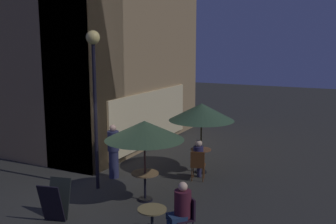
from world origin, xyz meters
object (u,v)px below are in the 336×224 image
(patron_seated_0, at_px, (198,157))
(patron_standing_2, at_px, (113,151))
(street_lamp_near_corner, at_px, (94,72))
(cafe_table_2, at_px, (152,221))
(patio_umbrella_0, at_px, (144,131))
(cafe_table_0, at_px, (145,180))
(cafe_table_1, at_px, (201,156))
(patio_umbrella_1, at_px, (202,112))
(cafe_chair_0, at_px, (198,163))
(patron_seated_1, at_px, (181,207))
(menu_sandwich_board, at_px, (55,201))
(cafe_chair_1, at_px, (187,214))

(patron_seated_0, bearing_deg, patron_standing_2, 97.67)
(street_lamp_near_corner, height_order, patron_standing_2, street_lamp_near_corner)
(cafe_table_2, height_order, patio_umbrella_0, patio_umbrella_0)
(street_lamp_near_corner, distance_m, cafe_table_0, 3.28)
(cafe_table_1, height_order, patron_standing_2, patron_standing_2)
(patio_umbrella_1, xyz_separation_m, cafe_chair_0, (-0.79, -0.22, -1.44))
(cafe_table_2, bearing_deg, cafe_table_0, 33.76)
(street_lamp_near_corner, xyz_separation_m, patron_seated_1, (-1.58, -3.40, -2.66))
(cafe_table_0, xyz_separation_m, cafe_chair_0, (2.01, -0.70, 0.00))
(patron_seated_0, bearing_deg, menu_sandwich_board, 139.08)
(patio_umbrella_1, distance_m, patron_standing_2, 3.04)
(cafe_table_2, bearing_deg, patron_seated_1, -41.35)
(cafe_chair_0, relative_size, patron_standing_2, 0.56)
(patio_umbrella_0, relative_size, patron_seated_1, 1.71)
(street_lamp_near_corner, bearing_deg, patio_umbrella_0, -94.65)
(patron_seated_1, bearing_deg, cafe_chair_0, -122.07)
(cafe_table_0, height_order, cafe_chair_0, cafe_chair_0)
(street_lamp_near_corner, bearing_deg, patron_seated_0, -49.08)
(menu_sandwich_board, height_order, patio_umbrella_0, patio_umbrella_0)
(cafe_table_2, relative_size, cafe_chair_1, 0.87)
(menu_sandwich_board, height_order, patio_umbrella_1, patio_umbrella_1)
(patron_standing_2, bearing_deg, cafe_table_2, 133.71)
(menu_sandwich_board, distance_m, patron_seated_0, 4.59)
(patio_umbrella_0, bearing_deg, patron_seated_0, -16.91)
(cafe_table_2, xyz_separation_m, patio_umbrella_0, (1.94, 1.29, 1.40))
(cafe_table_0, bearing_deg, patio_umbrella_0, -86.42)
(patron_standing_2, bearing_deg, street_lamp_near_corner, 94.48)
(cafe_table_0, relative_size, cafe_chair_0, 0.81)
(patio_umbrella_1, xyz_separation_m, patron_seated_1, (-4.25, -1.25, -1.28))
(patron_standing_2, bearing_deg, cafe_chair_1, 144.16)
(patio_umbrella_1, relative_size, cafe_chair_1, 2.52)
(cafe_table_2, height_order, cafe_chair_1, cafe_chair_1)
(cafe_chair_1, distance_m, patron_seated_0, 3.69)
(patio_umbrella_0, distance_m, cafe_chair_0, 2.52)
(patio_umbrella_0, xyz_separation_m, cafe_chair_1, (-1.34, -1.82, -1.38))
(street_lamp_near_corner, xyz_separation_m, patron_standing_2, (0.97, 0.10, -2.53))
(cafe_table_1, distance_m, cafe_table_2, 4.81)
(patron_seated_0, bearing_deg, cafe_chair_0, -180.00)
(patio_umbrella_1, height_order, cafe_chair_1, patio_umbrella_1)
(menu_sandwich_board, bearing_deg, patron_seated_0, -38.31)
(patron_seated_1, bearing_deg, cafe_chair_1, 180.00)
(cafe_chair_1, bearing_deg, cafe_table_0, -85.14)
(cafe_chair_1, bearing_deg, cafe_table_2, -0.00)
(cafe_table_0, relative_size, patron_standing_2, 0.45)
(patron_seated_0, bearing_deg, cafe_chair_1, -177.21)
(cafe_table_0, height_order, patio_umbrella_1, patio_umbrella_1)
(cafe_chair_1, bearing_deg, cafe_table_1, -120.70)
(cafe_table_0, xyz_separation_m, patio_umbrella_0, (0.00, -0.00, 1.36))
(street_lamp_near_corner, relative_size, patio_umbrella_1, 1.98)
(cafe_table_1, height_order, patron_seated_0, patron_seated_0)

